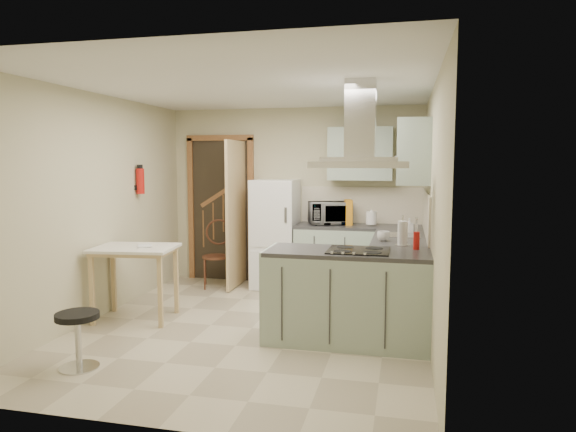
% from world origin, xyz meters
% --- Properties ---
extents(floor, '(4.20, 4.20, 0.00)m').
position_xyz_m(floor, '(0.00, 0.00, 0.00)').
color(floor, '#B9AE90').
rests_on(floor, ground).
extents(ceiling, '(4.20, 4.20, 0.00)m').
position_xyz_m(ceiling, '(0.00, 0.00, 2.50)').
color(ceiling, silver).
rests_on(ceiling, back_wall).
extents(back_wall, '(3.60, 0.00, 3.60)m').
position_xyz_m(back_wall, '(0.00, 2.10, 1.25)').
color(back_wall, '#BCB691').
rests_on(back_wall, floor).
extents(left_wall, '(0.00, 4.20, 4.20)m').
position_xyz_m(left_wall, '(-1.80, 0.00, 1.25)').
color(left_wall, '#BCB691').
rests_on(left_wall, floor).
extents(right_wall, '(0.00, 4.20, 4.20)m').
position_xyz_m(right_wall, '(1.80, 0.00, 1.25)').
color(right_wall, '#BCB691').
rests_on(right_wall, floor).
extents(doorway, '(1.10, 0.12, 2.10)m').
position_xyz_m(doorway, '(-1.10, 2.07, 1.05)').
color(doorway, brown).
rests_on(doorway, floor).
extents(fridge, '(0.60, 0.60, 1.50)m').
position_xyz_m(fridge, '(-0.20, 1.80, 0.75)').
color(fridge, white).
rests_on(fridge, floor).
extents(counter_back, '(1.08, 0.60, 0.90)m').
position_xyz_m(counter_back, '(0.66, 1.80, 0.45)').
color(counter_back, '#9EB2A0').
rests_on(counter_back, floor).
extents(counter_right, '(0.60, 1.95, 0.90)m').
position_xyz_m(counter_right, '(1.50, 1.12, 0.45)').
color(counter_right, '#9EB2A0').
rests_on(counter_right, floor).
extents(splashback, '(1.68, 0.02, 0.50)m').
position_xyz_m(splashback, '(0.96, 2.09, 1.15)').
color(splashback, beige).
rests_on(splashback, counter_back).
extents(wall_cabinet_back, '(0.85, 0.35, 0.70)m').
position_xyz_m(wall_cabinet_back, '(0.95, 1.93, 1.85)').
color(wall_cabinet_back, '#9EB2A0').
rests_on(wall_cabinet_back, back_wall).
extents(wall_cabinet_right, '(0.35, 0.90, 0.70)m').
position_xyz_m(wall_cabinet_right, '(1.62, 0.85, 1.85)').
color(wall_cabinet_right, '#9EB2A0').
rests_on(wall_cabinet_right, right_wall).
extents(peninsula, '(1.55, 0.65, 0.90)m').
position_xyz_m(peninsula, '(1.02, -0.18, 0.45)').
color(peninsula, '#9EB2A0').
rests_on(peninsula, floor).
extents(hob, '(0.58, 0.50, 0.01)m').
position_xyz_m(hob, '(1.12, -0.18, 0.91)').
color(hob, black).
rests_on(hob, peninsula).
extents(extractor_hood, '(0.90, 0.55, 0.10)m').
position_xyz_m(extractor_hood, '(1.12, -0.18, 1.72)').
color(extractor_hood, silver).
rests_on(extractor_hood, ceiling).
extents(sink, '(0.45, 0.40, 0.01)m').
position_xyz_m(sink, '(1.50, 0.95, 0.91)').
color(sink, silver).
rests_on(sink, counter_right).
extents(fire_extinguisher, '(0.10, 0.10, 0.32)m').
position_xyz_m(fire_extinguisher, '(-1.74, 0.90, 1.50)').
color(fire_extinguisher, '#B2140F').
rests_on(fire_extinguisher, left_wall).
extents(drop_leaf_table, '(0.95, 0.76, 0.82)m').
position_xyz_m(drop_leaf_table, '(-1.34, 0.02, 0.41)').
color(drop_leaf_table, '#D6BD84').
rests_on(drop_leaf_table, floor).
extents(bentwood_chair, '(0.48, 0.48, 0.85)m').
position_xyz_m(bentwood_chair, '(-1.01, 1.61, 0.43)').
color(bentwood_chair, '#52281B').
rests_on(bentwood_chair, floor).
extents(stool, '(0.46, 0.46, 0.49)m').
position_xyz_m(stool, '(-1.13, -1.33, 0.24)').
color(stool, black).
rests_on(stool, floor).
extents(microwave, '(0.64, 0.54, 0.30)m').
position_xyz_m(microwave, '(0.55, 1.85, 1.05)').
color(microwave, black).
rests_on(microwave, counter_back).
extents(kettle, '(0.18, 0.18, 0.21)m').
position_xyz_m(kettle, '(1.11, 1.80, 1.00)').
color(kettle, white).
rests_on(kettle, counter_back).
extents(cereal_box, '(0.14, 0.24, 0.34)m').
position_xyz_m(cereal_box, '(0.80, 1.85, 1.07)').
color(cereal_box, orange).
rests_on(cereal_box, counter_back).
extents(soap_bottle, '(0.10, 0.10, 0.17)m').
position_xyz_m(soap_bottle, '(1.60, 1.21, 0.99)').
color(soap_bottle, '#A5A7B1').
rests_on(soap_bottle, counter_right).
extents(paper_towel, '(0.12, 0.12, 0.26)m').
position_xyz_m(paper_towel, '(1.53, 0.24, 1.03)').
color(paper_towel, silver).
rests_on(paper_towel, counter_right).
extents(cup, '(0.15, 0.15, 0.11)m').
position_xyz_m(cup, '(1.33, 0.50, 0.95)').
color(cup, silver).
rests_on(cup, counter_right).
extents(red_bottle, '(0.06, 0.06, 0.17)m').
position_xyz_m(red_bottle, '(1.66, 0.03, 0.99)').
color(red_bottle, '#AC130E').
rests_on(red_bottle, peninsula).
extents(book, '(0.23, 0.26, 0.09)m').
position_xyz_m(book, '(-1.31, 0.01, 0.86)').
color(book, '#8D2F45').
rests_on(book, drop_leaf_table).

